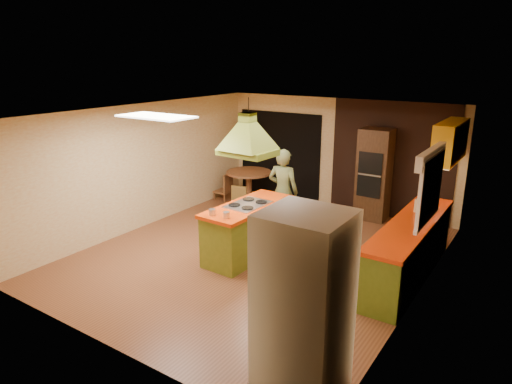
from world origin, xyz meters
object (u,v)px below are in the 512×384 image
Objects in this scene: refrigerator at (304,307)px; kitchen_island at (248,230)px; man at (283,191)px; canister_large at (430,194)px; wall_oven at (374,174)px; dining_table at (249,181)px.

kitchen_island is at bearing 133.83° from refrigerator.
man is 0.85× the size of refrigerator.
kitchen_island is at bearing -141.98° from canister_large.
canister_large is at bearing 40.10° from kitchen_island.
refrigerator is (2.46, -3.79, 0.15)m from man.
man is at bearing 123.02° from refrigerator.
refrigerator reaches higher than wall_oven.
dining_table is (-2.79, -0.63, -0.42)m from wall_oven.
kitchen_island is 0.95× the size of refrigerator.
man is at bearing 94.32° from kitchen_island.
dining_table is (-1.65, 2.43, 0.09)m from kitchen_island.
wall_oven is (1.14, 3.06, 0.51)m from kitchen_island.
canister_large reaches higher than dining_table.
kitchen_island is 7.90× the size of canister_large.
canister_large is at bearing -6.16° from dining_table.
man is 4.52m from refrigerator.
kitchen_island is 0.97× the size of wall_oven.
wall_oven reaches higher than kitchen_island.
man is 1.99m from dining_table.
kitchen_island reaches higher than dining_table.
dining_table is 4.24m from canister_large.
refrigerator reaches higher than kitchen_island.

